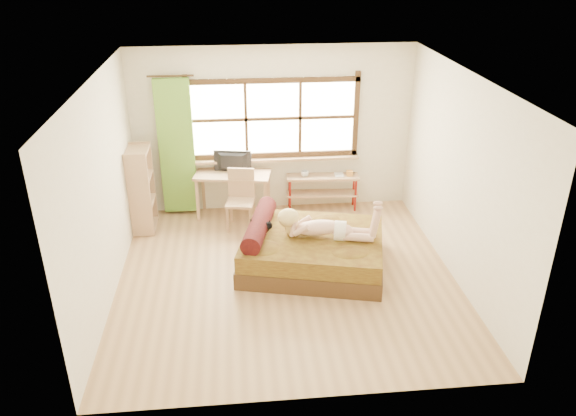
{
  "coord_description": "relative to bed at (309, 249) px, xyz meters",
  "views": [
    {
      "loc": [
        -0.62,
        -6.43,
        4.14
      ],
      "look_at": [
        0.04,
        0.2,
        0.94
      ],
      "focal_mm": 35.0,
      "sensor_mm": 36.0,
      "label": 1
    }
  ],
  "objects": [
    {
      "name": "bookshelf",
      "position": [
        -2.42,
        1.37,
        0.42
      ],
      "size": [
        0.33,
        0.58,
        1.33
      ],
      "rotation": [
        0.0,
        0.0,
        0.0
      ],
      "color": "tan",
      "rests_on": "floor"
    },
    {
      "name": "wall_left",
      "position": [
        -2.59,
        -0.26,
        1.09
      ],
      "size": [
        0.0,
        4.5,
        4.5
      ],
      "primitive_type": "plane",
      "rotation": [
        1.57,
        0.0,
        1.57
      ],
      "color": "silver",
      "rests_on": "floor"
    },
    {
      "name": "pipe_shelf",
      "position": [
        0.47,
        1.81,
        0.18
      ],
      "size": [
        1.21,
        0.37,
        0.68
      ],
      "rotation": [
        0.0,
        0.0,
        -0.06
      ],
      "color": "tan",
      "rests_on": "floor"
    },
    {
      "name": "floor",
      "position": [
        -0.34,
        -0.26,
        -0.26
      ],
      "size": [
        4.5,
        4.5,
        0.0
      ],
      "primitive_type": "plane",
      "color": "#9E754C",
      "rests_on": "ground"
    },
    {
      "name": "ceiling",
      "position": [
        -0.34,
        -0.26,
        2.44
      ],
      "size": [
        4.5,
        4.5,
        0.0
      ],
      "primitive_type": "plane",
      "rotation": [
        3.14,
        0.0,
        0.0
      ],
      "color": "white",
      "rests_on": "wall_back"
    },
    {
      "name": "bed",
      "position": [
        0.0,
        0.0,
        0.0
      ],
      "size": [
        2.21,
        1.93,
        0.73
      ],
      "rotation": [
        0.0,
        0.0,
        -0.24
      ],
      "color": "#35240F",
      "rests_on": "floor"
    },
    {
      "name": "monitor",
      "position": [
        -1.02,
        1.74,
        0.66
      ],
      "size": [
        0.61,
        0.18,
        0.35
      ],
      "primitive_type": "imported",
      "rotation": [
        0.0,
        0.0,
        2.97
      ],
      "color": "black",
      "rests_on": "desk"
    },
    {
      "name": "chair",
      "position": [
        -0.91,
        1.32,
        0.26
      ],
      "size": [
        0.48,
        0.48,
        0.94
      ],
      "rotation": [
        0.0,
        0.0,
        -0.17
      ],
      "color": "tan",
      "rests_on": "floor"
    },
    {
      "name": "kitten",
      "position": [
        -0.67,
        0.09,
        0.33
      ],
      "size": [
        0.31,
        0.18,
        0.23
      ],
      "primitive_type": null,
      "rotation": [
        0.0,
        0.0,
        -0.24
      ],
      "color": "black",
      "rests_on": "bed"
    },
    {
      "name": "book",
      "position": [
        0.66,
        1.81,
        0.35
      ],
      "size": [
        0.16,
        0.21,
        0.02
      ],
      "primitive_type": "imported",
      "rotation": [
        0.0,
        0.0,
        -0.06
      ],
      "color": "gray",
      "rests_on": "pipe_shelf"
    },
    {
      "name": "wall_front",
      "position": [
        -0.34,
        -2.51,
        1.09
      ],
      "size": [
        4.5,
        0.0,
        4.5
      ],
      "primitive_type": "plane",
      "rotation": [
        -1.57,
        0.0,
        0.0
      ],
      "color": "silver",
      "rests_on": "floor"
    },
    {
      "name": "cup",
      "position": [
        0.16,
        1.81,
        0.39
      ],
      "size": [
        0.13,
        0.13,
        0.1
      ],
      "primitive_type": "imported",
      "rotation": [
        0.0,
        0.0,
        -0.06
      ],
      "color": "gray",
      "rests_on": "pipe_shelf"
    },
    {
      "name": "woman",
      "position": [
        0.2,
        -0.06,
        0.5
      ],
      "size": [
        1.39,
        0.69,
        0.57
      ],
      "primitive_type": null,
      "rotation": [
        0.0,
        0.0,
        -0.24
      ],
      "color": "tan",
      "rests_on": "bed"
    },
    {
      "name": "wall_right",
      "position": [
        1.91,
        -0.26,
        1.09
      ],
      "size": [
        0.0,
        4.5,
        4.5
      ],
      "primitive_type": "plane",
      "rotation": [
        1.57,
        0.0,
        -1.57
      ],
      "color": "silver",
      "rests_on": "floor"
    },
    {
      "name": "window",
      "position": [
        -0.34,
        1.96,
        1.25
      ],
      "size": [
        2.8,
        0.16,
        1.46
      ],
      "color": "#FFEDBF",
      "rests_on": "wall_back"
    },
    {
      "name": "wall_back",
      "position": [
        -0.34,
        1.99,
        1.09
      ],
      "size": [
        4.5,
        0.0,
        4.5
      ],
      "primitive_type": "plane",
      "rotation": [
        1.57,
        0.0,
        0.0
      ],
      "color": "silver",
      "rests_on": "floor"
    },
    {
      "name": "desk",
      "position": [
        -1.02,
        1.69,
        0.39
      ],
      "size": [
        1.27,
        0.74,
        0.75
      ],
      "rotation": [
        0.0,
        0.0,
        -0.17
      ],
      "color": "tan",
      "rests_on": "floor"
    },
    {
      "name": "curtain",
      "position": [
        -1.89,
        1.87,
        0.89
      ],
      "size": [
        0.55,
        0.1,
        2.2
      ],
      "primitive_type": "cube",
      "color": "#5A9C2A",
      "rests_on": "wall_back"
    }
  ]
}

